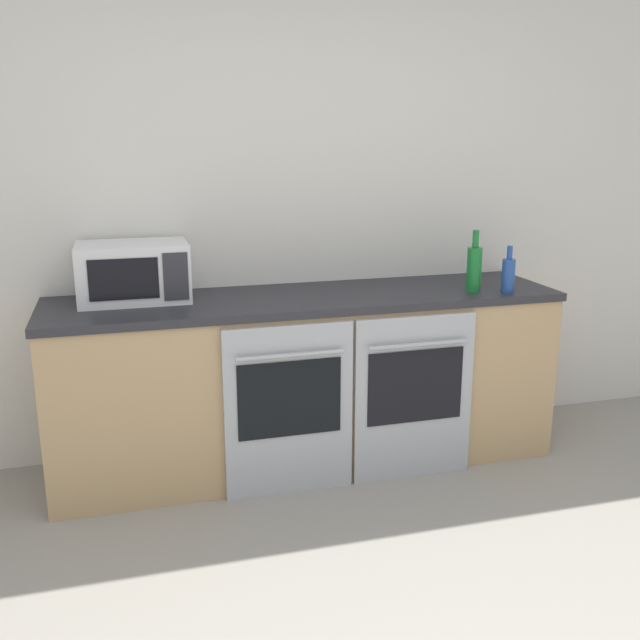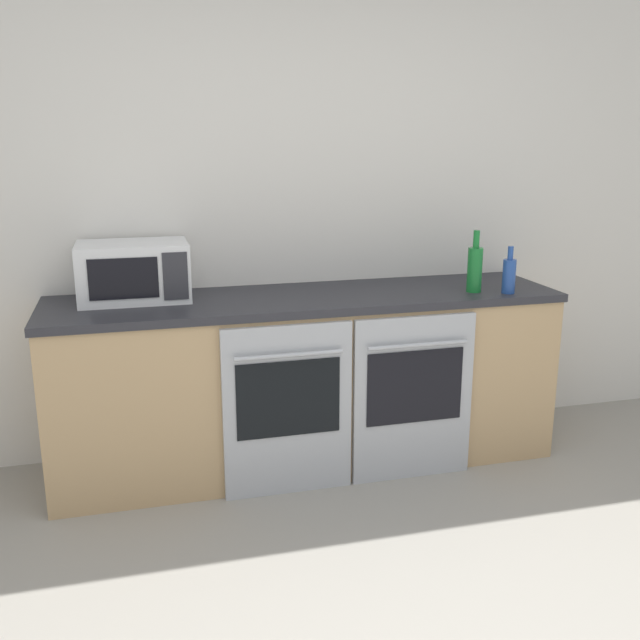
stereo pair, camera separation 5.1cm
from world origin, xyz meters
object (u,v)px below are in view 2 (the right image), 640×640
oven_right (413,397)px  microwave (134,271)px  bottle_blue (509,275)px  bottle_green (475,268)px  oven_left (288,410)px

oven_right → microwave: 1.50m
oven_right → bottle_blue: bottle_blue is taller
oven_right → bottle_green: size_ratio=2.66×
oven_right → bottle_green: bearing=25.5°
microwave → bottle_blue: bearing=-10.3°
bottle_blue → bottle_green: bottle_green is taller
bottle_blue → bottle_green: (-0.15, 0.07, 0.03)m
bottle_blue → bottle_green: 0.17m
bottle_blue → bottle_green: size_ratio=0.76×
oven_left → bottle_blue: (1.18, 0.11, 0.56)m
oven_left → bottle_blue: bottle_blue is taller
bottle_green → bottle_blue: bearing=-25.9°
oven_left → bottle_blue: bearing=5.4°
oven_right → bottle_green: (0.39, 0.19, 0.59)m
microwave → bottle_blue: size_ratio=2.18×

